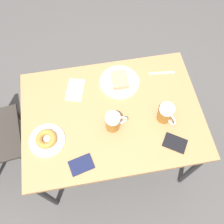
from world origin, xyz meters
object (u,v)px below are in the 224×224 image
(plate_with_donut, at_px, (47,140))
(passport_far_edge, at_px, (81,165))
(beer_mug_left, at_px, (113,122))
(beer_mug_center, at_px, (166,113))
(plate_with_cake, at_px, (120,81))
(napkin_folded, at_px, (75,90))
(passport_near_edge, at_px, (175,143))
(fork, at_px, (162,73))

(plate_with_donut, bearing_deg, passport_far_edge, -134.78)
(beer_mug_left, relative_size, passport_far_edge, 0.89)
(beer_mug_center, bearing_deg, passport_far_edge, 110.74)
(plate_with_cake, relative_size, napkin_folded, 1.40)
(beer_mug_center, bearing_deg, napkin_folded, 60.16)
(plate_with_cake, bearing_deg, plate_with_donut, 123.53)
(passport_near_edge, bearing_deg, napkin_folded, 49.13)
(plate_with_donut, relative_size, passport_far_edge, 1.41)
(plate_with_donut, xyz_separation_m, beer_mug_center, (0.02, -0.68, 0.04))
(plate_with_donut, relative_size, passport_near_edge, 1.30)
(plate_with_cake, distance_m, passport_near_edge, 0.51)
(passport_near_edge, bearing_deg, plate_with_donut, 78.83)
(fork, xyz_separation_m, passport_near_edge, (-0.48, 0.05, 0.00))
(napkin_folded, xyz_separation_m, fork, (0.03, -0.56, -0.00))
(beer_mug_center, xyz_separation_m, fork, (0.31, -0.07, -0.06))
(beer_mug_left, height_order, beer_mug_center, same)
(napkin_folded, distance_m, passport_near_edge, 0.68)
(beer_mug_left, xyz_separation_m, passport_near_edge, (-0.16, -0.32, -0.06))
(beer_mug_center, height_order, napkin_folded, beer_mug_center)
(plate_with_cake, relative_size, beer_mug_left, 1.95)
(plate_with_donut, bearing_deg, beer_mug_center, -88.12)
(passport_far_edge, bearing_deg, fork, -48.90)
(beer_mug_center, relative_size, passport_near_edge, 0.80)
(plate_with_donut, bearing_deg, passport_near_edge, -101.17)
(fork, bearing_deg, beer_mug_left, 130.07)
(napkin_folded, height_order, passport_far_edge, passport_far_edge)
(napkin_folded, bearing_deg, beer_mug_left, -145.95)
(plate_with_donut, height_order, beer_mug_center, beer_mug_center)
(plate_with_donut, bearing_deg, napkin_folded, -31.95)
(napkin_folded, bearing_deg, passport_near_edge, -130.87)
(plate_with_donut, height_order, beer_mug_left, beer_mug_left)
(plate_with_donut, relative_size, beer_mug_left, 1.57)
(beer_mug_left, height_order, fork, beer_mug_left)
(fork, bearing_deg, passport_near_edge, 173.75)
(passport_near_edge, bearing_deg, fork, -6.25)
(beer_mug_left, distance_m, fork, 0.49)
(beer_mug_center, height_order, passport_near_edge, beer_mug_center)
(plate_with_donut, bearing_deg, beer_mug_left, -86.59)
(beer_mug_left, bearing_deg, passport_near_edge, -116.63)
(plate_with_donut, relative_size, napkin_folded, 1.13)
(plate_with_donut, height_order, fork, plate_with_donut)
(plate_with_donut, bearing_deg, fork, -65.92)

